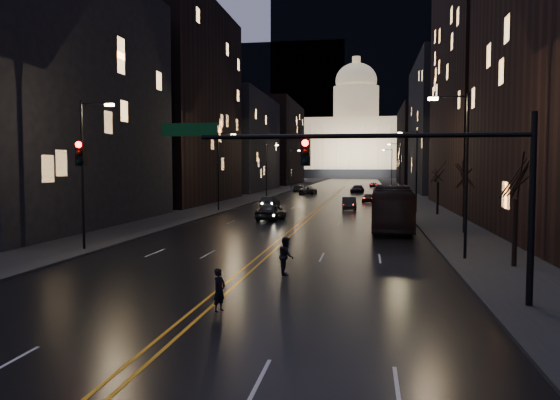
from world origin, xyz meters
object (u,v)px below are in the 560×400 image
at_px(oncoming_car_a, 271,212).
at_px(bus, 392,207).
at_px(traffic_signal, 371,166).
at_px(oncoming_car_b, 270,202).
at_px(receding_car_a, 349,203).
at_px(pedestrian_a, 219,290).
at_px(pedestrian_b, 286,256).

bearing_deg(oncoming_car_a, bus, 159.95).
xyz_separation_m(traffic_signal, bus, (1.84, 24.61, -3.31)).
distance_m(oncoming_car_b, receding_car_a, 9.78).
bearing_deg(oncoming_car_a, oncoming_car_b, -71.93).
bearing_deg(pedestrian_a, oncoming_car_b, 29.86).
bearing_deg(bus, pedestrian_b, -104.93).
xyz_separation_m(receding_car_a, pedestrian_b, (-1.63, -39.72, 0.14)).
height_order(receding_car_a, pedestrian_b, pedestrian_b).
relative_size(receding_car_a, pedestrian_a, 2.98).
distance_m(bus, pedestrian_a, 27.54).
bearing_deg(pedestrian_a, oncoming_car_a, 28.70).
bearing_deg(traffic_signal, pedestrian_a, -159.02).
bearing_deg(receding_car_a, oncoming_car_b, 169.40).
bearing_deg(receding_car_a, pedestrian_b, -96.36).
distance_m(traffic_signal, oncoming_car_b, 47.43).
xyz_separation_m(oncoming_car_b, receding_car_a, (9.71, -1.12, 0.03)).
height_order(pedestrian_a, pedestrian_b, pedestrian_b).
bearing_deg(traffic_signal, oncoming_car_b, 104.64).
relative_size(bus, pedestrian_b, 7.23).
relative_size(oncoming_car_b, receding_car_a, 0.95).
relative_size(bus, pedestrian_a, 8.45).
xyz_separation_m(traffic_signal, pedestrian_b, (-3.86, 4.86, -4.21)).
height_order(bus, receding_car_a, bus).
height_order(traffic_signal, receding_car_a, traffic_signal).
height_order(bus, pedestrian_a, bus).
bearing_deg(pedestrian_a, receding_car_a, 18.16).
bearing_deg(pedestrian_a, traffic_signal, -47.20).
height_order(bus, oncoming_car_b, bus).
relative_size(bus, oncoming_car_b, 2.98).
xyz_separation_m(oncoming_car_b, pedestrian_b, (8.08, -40.84, 0.18)).
xyz_separation_m(oncoming_car_a, oncoming_car_b, (-2.83, 15.35, -0.11)).
bearing_deg(receding_car_a, oncoming_car_a, -119.81).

